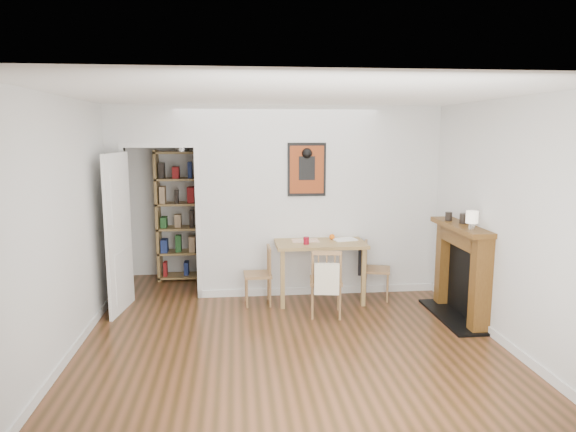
{
  "coord_description": "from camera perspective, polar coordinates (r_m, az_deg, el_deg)",
  "views": [
    {
      "loc": [
        -0.57,
        -5.53,
        2.24
      ],
      "look_at": [
        0.07,
        0.6,
        1.24
      ],
      "focal_mm": 32.0,
      "sensor_mm": 36.0,
      "label": 1
    }
  ],
  "objects": [
    {
      "name": "red_glass",
      "position": [
        6.67,
        2.05,
        -2.75
      ],
      "size": [
        0.08,
        0.08,
        0.1
      ],
      "primitive_type": "cylinder",
      "color": "maroon",
      "rests_on": "dining_table"
    },
    {
      "name": "ceramic_jar_a",
      "position": [
        6.52,
        18.95,
        -0.27
      ],
      "size": [
        0.1,
        0.1,
        0.12
      ],
      "primitive_type": "cylinder",
      "color": "black",
      "rests_on": "fireplace"
    },
    {
      "name": "ground",
      "position": [
        5.99,
        -0.06,
        -12.73
      ],
      "size": [
        5.2,
        5.2,
        0.0
      ],
      "primitive_type": "plane",
      "color": "brown",
      "rests_on": "ground"
    },
    {
      "name": "chair_left",
      "position": [
        6.79,
        -3.39,
        -6.6
      ],
      "size": [
        0.4,
        0.4,
        0.78
      ],
      "color": "#8A5E40",
      "rests_on": "ground"
    },
    {
      "name": "notebook",
      "position": [
        6.98,
        6.31,
        -2.6
      ],
      "size": [
        0.34,
        0.28,
        0.02
      ],
      "primitive_type": "cube",
      "rotation": [
        0.0,
        0.0,
        0.23
      ],
      "color": "white",
      "rests_on": "dining_table"
    },
    {
      "name": "chair_front",
      "position": [
        6.37,
        4.24,
        -7.26
      ],
      "size": [
        0.49,
        0.53,
        0.86
      ],
      "color": "#8A5E40",
      "rests_on": "ground"
    },
    {
      "name": "ceramic_jar_b",
      "position": [
        6.68,
        17.42,
        -0.04
      ],
      "size": [
        0.09,
        0.09,
        0.11
      ],
      "primitive_type": "cylinder",
      "color": "black",
      "rests_on": "fireplace"
    },
    {
      "name": "orange_fruit",
      "position": [
        6.98,
        4.92,
        -2.32
      ],
      "size": [
        0.08,
        0.08,
        0.08
      ],
      "primitive_type": "sphere",
      "color": "orange",
      "rests_on": "dining_table"
    },
    {
      "name": "dining_table",
      "position": [
        6.89,
        3.53,
        -3.61
      ],
      "size": [
        1.19,
        0.76,
        0.81
      ],
      "color": "olive",
      "rests_on": "ground"
    },
    {
      "name": "fireplace",
      "position": [
        6.59,
        18.81,
        -5.54
      ],
      "size": [
        0.45,
        1.25,
        1.16
      ],
      "color": "brown",
      "rests_on": "ground"
    },
    {
      "name": "bookshelf",
      "position": [
        8.0,
        -11.41,
        -0.0
      ],
      "size": [
        0.84,
        0.34,
        1.99
      ],
      "color": "olive",
      "rests_on": "ground"
    },
    {
      "name": "room_shell",
      "position": [
        6.97,
        -0.39,
        1.45
      ],
      "size": [
        5.2,
        5.2,
        5.2
      ],
      "color": "silver",
      "rests_on": "ground"
    },
    {
      "name": "chair_right",
      "position": [
        7.11,
        9.66,
        -5.84
      ],
      "size": [
        0.53,
        0.49,
        0.79
      ],
      "color": "#8A5E40",
      "rests_on": "ground"
    },
    {
      "name": "placemat",
      "position": [
        6.89,
        1.93,
        -2.75
      ],
      "size": [
        0.36,
        0.27,
        0.0
      ],
      "primitive_type": "cube",
      "rotation": [
        0.0,
        0.0,
        0.0
      ],
      "color": "beige",
      "rests_on": "dining_table"
    },
    {
      "name": "mantel_lamp",
      "position": [
        6.12,
        19.77,
        -0.23
      ],
      "size": [
        0.14,
        0.14,
        0.21
      ],
      "color": "silver",
      "rests_on": "fireplace"
    }
  ]
}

